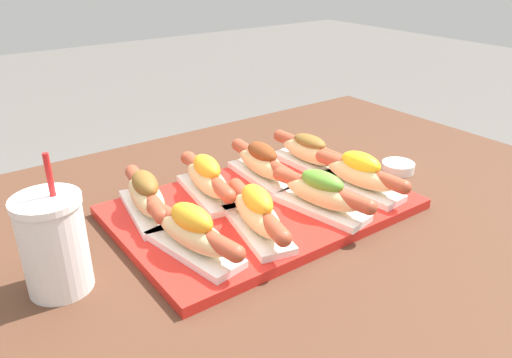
{
  "coord_description": "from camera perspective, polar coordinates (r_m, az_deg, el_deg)",
  "views": [
    {
      "loc": [
        -0.42,
        -0.62,
        1.18
      ],
      "look_at": [
        0.05,
        0.04,
        0.8
      ],
      "focal_mm": 35.0,
      "sensor_mm": 36.0,
      "label": 1
    }
  ],
  "objects": [
    {
      "name": "hot_dog_1",
      "position": [
        0.79,
        0.13,
        -3.85
      ],
      "size": [
        0.1,
        0.21,
        0.08
      ],
      "color": "white",
      "rests_on": "serving_tray"
    },
    {
      "name": "hot_dog_5",
      "position": [
        0.91,
        -5.6,
        0.08
      ],
      "size": [
        0.08,
        0.21,
        0.08
      ],
      "color": "white",
      "rests_on": "serving_tray"
    },
    {
      "name": "hot_dog_4",
      "position": [
        0.87,
        -12.44,
        -1.85
      ],
      "size": [
        0.09,
        0.21,
        0.08
      ],
      "color": "white",
      "rests_on": "serving_tray"
    },
    {
      "name": "hot_dog_2",
      "position": [
        0.86,
        7.49,
        -1.6
      ],
      "size": [
        0.09,
        0.21,
        0.07
      ],
      "color": "white",
      "rests_on": "serving_tray"
    },
    {
      "name": "hot_dog_7",
      "position": [
        1.04,
        6.11,
        3.16
      ],
      "size": [
        0.07,
        0.21,
        0.07
      ],
      "color": "white",
      "rests_on": "serving_tray"
    },
    {
      "name": "hot_dog_0",
      "position": [
        0.75,
        -7.27,
        -6.04
      ],
      "size": [
        0.09,
        0.21,
        0.08
      ],
      "color": "white",
      "rests_on": "serving_tray"
    },
    {
      "name": "hot_dog_3",
      "position": [
        0.95,
        11.79,
        0.59
      ],
      "size": [
        0.08,
        0.21,
        0.08
      ],
      "color": "white",
      "rests_on": "serving_tray"
    },
    {
      "name": "serving_tray",
      "position": [
        0.9,
        0.75,
        -3.25
      ],
      "size": [
        0.51,
        0.34,
        0.02
      ],
      "color": "red",
      "rests_on": "patio_table"
    },
    {
      "name": "hot_dog_6",
      "position": [
        0.98,
        0.69,
        1.86
      ],
      "size": [
        0.07,
        0.21,
        0.07
      ],
      "color": "white",
      "rests_on": "serving_tray"
    },
    {
      "name": "sauce_bowl",
      "position": [
        1.1,
        15.93,
        1.38
      ],
      "size": [
        0.07,
        0.07,
        0.02
      ],
      "color": "white",
      "rests_on": "patio_table"
    },
    {
      "name": "drink_cup",
      "position": [
        0.73,
        -22.1,
        -6.89
      ],
      "size": [
        0.09,
        0.09,
        0.2
      ],
      "color": "white",
      "rests_on": "patio_table"
    }
  ]
}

